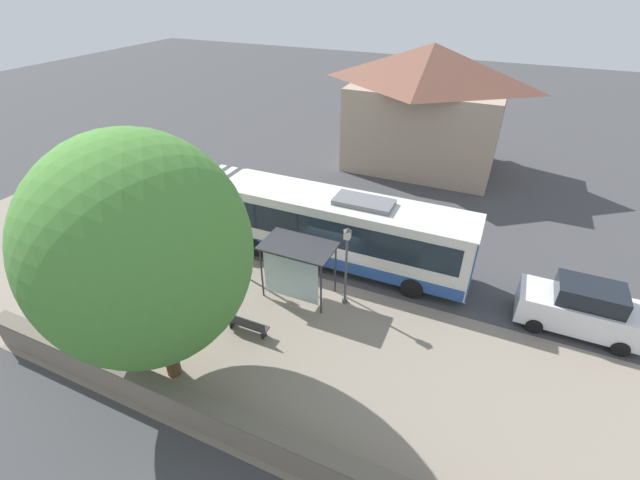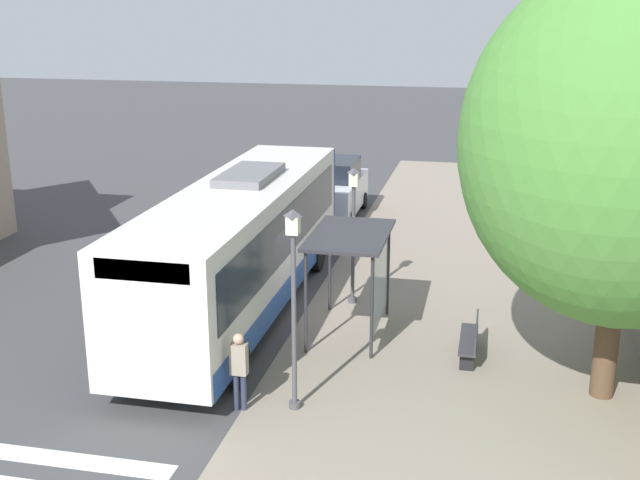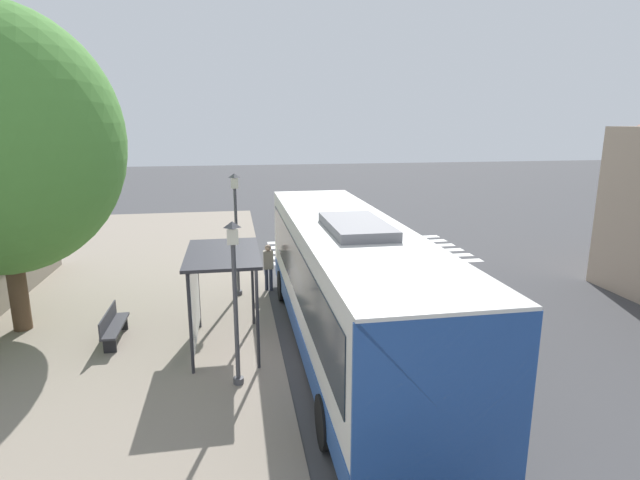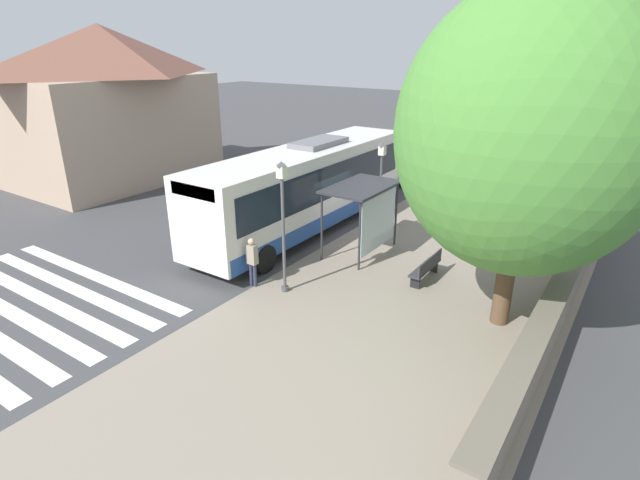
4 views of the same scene
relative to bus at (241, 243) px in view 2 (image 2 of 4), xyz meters
name	(u,v)px [view 2 (image 2 of 4)]	position (x,y,z in m)	size (l,w,h in m)	color
ground_plane	(302,316)	(-1.65, 0.04, -1.89)	(120.00, 120.00, 0.00)	#424244
sidewalk_plaza	(475,330)	(-6.15, 0.04, -1.88)	(9.00, 44.00, 0.02)	gray
bus	(241,243)	(0.00, 0.00, 0.00)	(2.72, 12.08, 3.65)	silver
bus_shelter	(357,251)	(-3.23, 0.89, 0.29)	(1.86, 3.09, 2.61)	#2D2D33
pedestrian	(239,366)	(-1.61, 5.27, -0.90)	(0.34, 0.22, 1.68)	#2D3347
bench	(471,339)	(-6.09, 1.73, -1.41)	(0.40, 1.86, 0.88)	#333338
street_lamp_near	(294,294)	(-2.68, 4.98, 0.61)	(0.28, 0.28, 4.22)	#4C4C51
street_lamp_far	(353,224)	(-2.78, -1.17, 0.38)	(0.28, 0.28, 3.80)	#4C4C51
shade_tree	(629,145)	(-8.88, 3.04, 3.45)	(6.53, 6.53, 8.95)	brown
parked_car_behind_bus	(335,190)	(-0.49, -10.23, -0.84)	(1.95, 4.58, 2.20)	silver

